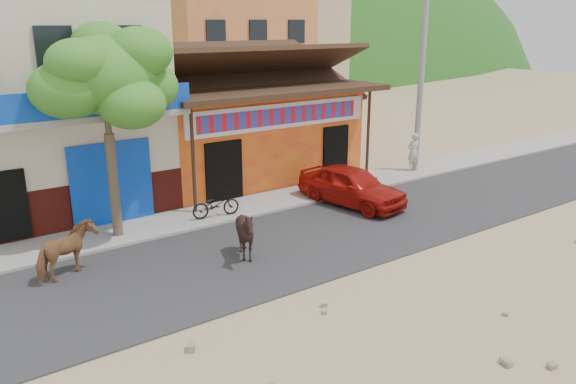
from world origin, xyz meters
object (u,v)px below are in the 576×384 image
tree (109,134)px  pedestrian (413,152)px  red_car (352,186)px  cow_tan (67,251)px  cow_dark (246,234)px  scooter (216,204)px  utility_pole (421,73)px

tree → pedestrian: 12.79m
red_car → pedestrian: (4.97, 1.77, 0.19)m
cow_tan → cow_dark: (4.15, -1.62, 0.04)m
pedestrian → cow_tan: bearing=20.4°
pedestrian → scooter: bearing=14.9°
utility_pole → scooter: (-9.70, -0.45, -3.59)m
cow_tan → pedestrian: pedestrian is taller
utility_pole → cow_tan: utility_pole is taller
cow_dark → pedestrian: (10.34, 3.66, 0.16)m
cow_tan → scooter: bearing=-100.2°
cow_tan → cow_dark: size_ratio=1.11×
tree → scooter: (3.10, -0.25, -2.59)m
utility_pole → cow_dark: 11.66m
red_car → pedestrian: size_ratio=2.51×
red_car → scooter: bearing=153.6°
utility_pole → cow_tan: 15.22m
red_car → scooter: red_car is taller
utility_pole → pedestrian: (-0.20, -0.03, -3.21)m
tree → cow_tan: (-1.89, -1.88, -2.42)m
scooter → utility_pole: bearing=-80.0°
tree → scooter: tree is taller
pedestrian → red_car: bearing=32.0°
tree → pedestrian: bearing=0.8°
scooter → red_car: bearing=-99.3°
utility_pole → cow_dark: size_ratio=5.66×
tree → red_car: bearing=-11.9°
cow_tan → red_car: (9.52, 0.27, 0.01)m
tree → cow_dark: bearing=-57.0°
cow_dark → red_car: size_ratio=0.36×
utility_pole → red_car: utility_pole is taller
tree → cow_dark: tree is taller
cow_tan → red_car: red_car is taller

